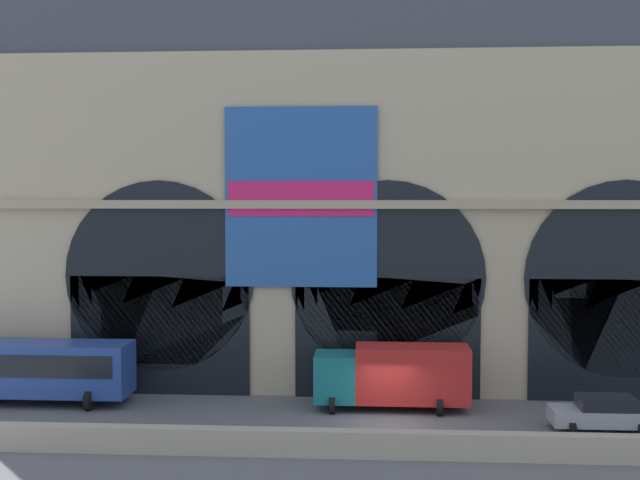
# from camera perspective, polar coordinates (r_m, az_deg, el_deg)

# --- Properties ---
(ground_plane) EXTENTS (200.00, 200.00, 0.00)m
(ground_plane) POSITION_cam_1_polar(r_m,az_deg,el_deg) (38.08, 4.84, -12.77)
(ground_plane) COLOR slate
(quay_parapet_wall) EXTENTS (90.00, 0.70, 1.07)m
(quay_parapet_wall) POSITION_cam_1_polar(r_m,az_deg,el_deg) (33.37, 4.99, -14.10)
(quay_parapet_wall) COLOR #B2A891
(quay_parapet_wall) RESTS_ON ground
(station_building) EXTENTS (49.97, 5.65, 21.57)m
(station_building) POSITION_cam_1_polar(r_m,az_deg,el_deg) (44.25, 4.75, 3.22)
(station_building) COLOR #BCAD8C
(station_building) RESTS_ON ground
(bus_west) EXTENTS (11.00, 3.25, 3.10)m
(bus_west) POSITION_cam_1_polar(r_m,az_deg,el_deg) (43.82, -20.23, -8.44)
(bus_west) COLOR #28479E
(bus_west) RESTS_ON ground
(box_truck_center) EXTENTS (7.50, 2.91, 3.12)m
(box_truck_center) POSITION_cam_1_polar(r_m,az_deg,el_deg) (40.26, 5.20, -9.40)
(box_truck_center) COLOR #19727A
(box_truck_center) RESTS_ON ground
(car_mideast) EXTENTS (4.40, 2.22, 1.55)m
(car_mideast) POSITION_cam_1_polar(r_m,az_deg,el_deg) (38.81, 19.22, -11.40)
(car_mideast) COLOR #ADB2B7
(car_mideast) RESTS_ON ground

